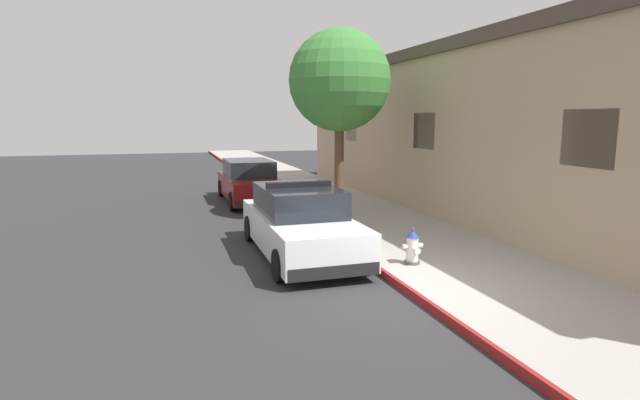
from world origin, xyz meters
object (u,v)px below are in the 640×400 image
Objects in this scene: street_tree at (340,81)px; police_cruiser at (300,223)px; parked_car_silver_ahead at (249,182)px; fire_hydrant at (413,247)px.

police_cruiser is at bearing -121.76° from street_tree.
fire_hydrant is at bearing -79.76° from parked_car_silver_ahead.
street_tree is (0.32, 5.41, 3.69)m from fire_hydrant.
parked_car_silver_ahead is 5.82m from street_tree.
fire_hydrant is (1.74, -9.63, -0.24)m from parked_car_silver_ahead.
parked_car_silver_ahead is 9.79m from fire_hydrant.
street_tree is at bearing 58.24° from police_cruiser.
police_cruiser is at bearing -91.01° from parked_car_silver_ahead.
parked_car_silver_ahead is 6.37× the size of fire_hydrant.
fire_hydrant is 6.56m from street_tree.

